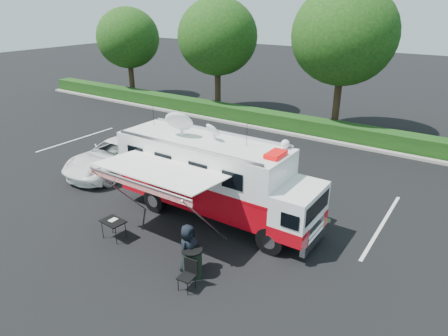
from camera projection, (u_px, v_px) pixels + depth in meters
The scene contains 10 objects.
ground_plane at pixel (217, 217), 15.56m from camera, with size 120.00×120.00×0.00m, color black.
back_border at pixel (361, 53), 22.89m from camera, with size 60.00×6.14×8.87m.
stall_lines at pixel (246, 186), 18.11m from camera, with size 24.12×5.50×0.01m.
command_truck at pixel (215, 178), 14.95m from camera, with size 8.12×2.24×3.90m.
awning at pixel (156, 173), 13.23m from camera, with size 4.43×2.31×2.68m.
white_suv at pixel (119, 170), 19.88m from camera, with size 2.55×5.52×1.53m, color white.
person at pixel (189, 270), 12.48m from camera, with size 0.79×0.51×1.61m, color black.
folding_table at pixel (113, 222), 13.90m from camera, with size 0.89×0.66×0.72m.
folding_chair at pixel (189, 272), 11.53m from camera, with size 0.49×0.51×0.93m.
trash_bin at pixel (192, 262), 12.08m from camera, with size 0.63×0.63×0.94m.
Camera 1 is at (7.85, -11.12, 7.79)m, focal length 32.00 mm.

